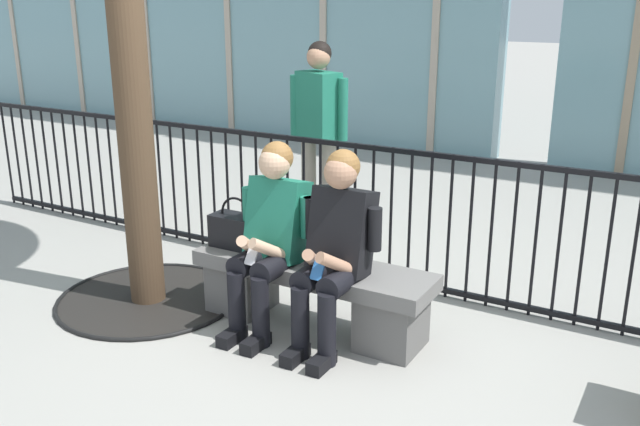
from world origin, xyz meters
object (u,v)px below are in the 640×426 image
at_px(seated_person_with_phone, 270,232).
at_px(seated_person_companion, 335,245).
at_px(bystander_at_railing, 319,126).
at_px(stone_bench, 312,288).
at_px(handbag_on_bench, 237,230).

distance_m(seated_person_with_phone, seated_person_companion, 0.46).
distance_m(seated_person_companion, bystander_at_railing, 2.03).
relative_size(seated_person_companion, bystander_at_railing, 0.71).
bearing_deg(bystander_at_railing, stone_bench, -61.28).
bearing_deg(seated_person_companion, bystander_at_railing, 122.79).
xyz_separation_m(stone_bench, bystander_at_railing, (-0.85, 1.55, 0.73)).
height_order(stone_bench, bystander_at_railing, bystander_at_railing).
distance_m(handbag_on_bench, bystander_at_railing, 1.64).
bearing_deg(seated_person_with_phone, seated_person_companion, 0.00).
relative_size(stone_bench, seated_person_companion, 1.32).
bearing_deg(seated_person_with_phone, handbag_on_bench, 161.17).
height_order(seated_person_companion, handbag_on_bench, seated_person_companion).
relative_size(seated_person_with_phone, bystander_at_railing, 0.71).
distance_m(stone_bench, bystander_at_railing, 1.91).
distance_m(seated_person_with_phone, handbag_on_bench, 0.38).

